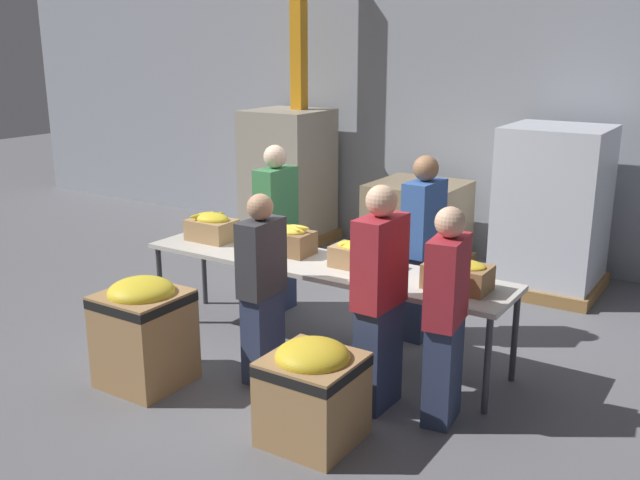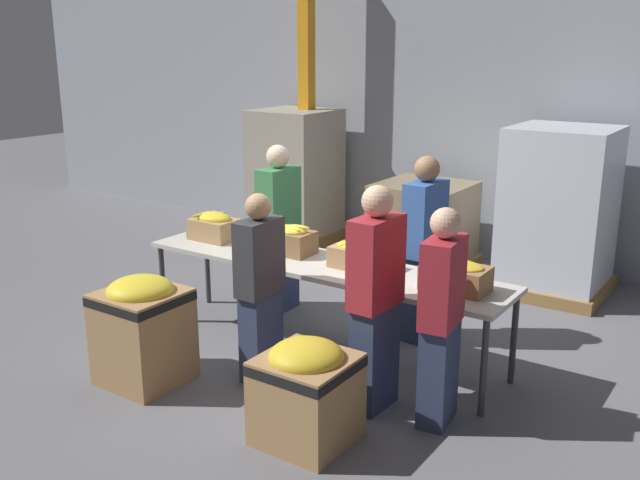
{
  "view_description": "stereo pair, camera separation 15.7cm",
  "coord_description": "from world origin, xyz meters",
  "px_view_note": "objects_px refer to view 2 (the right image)",
  "views": [
    {
      "loc": [
        3.12,
        -4.88,
        2.61
      ],
      "look_at": [
        -0.02,
        0.03,
        0.99
      ],
      "focal_mm": 40.0,
      "sensor_mm": 36.0,
      "label": 1
    },
    {
      "loc": [
        3.25,
        -4.8,
        2.61
      ],
      "look_at": [
        -0.02,
        0.03,
        0.99
      ],
      "focal_mm": 40.0,
      "sensor_mm": 36.0,
      "label": 2
    }
  ],
  "objects_px": {
    "pallet_stack_1": "(423,227)",
    "pallet_stack_2": "(295,177)",
    "banana_box_0": "(214,226)",
    "pallet_stack_0": "(558,212)",
    "banana_box_3": "(456,275)",
    "donation_bin_0": "(143,327)",
    "volunteer_2": "(441,319)",
    "support_pillar": "(307,90)",
    "volunteer_4": "(424,250)",
    "banana_box_2": "(359,255)",
    "volunteer_1": "(260,289)",
    "sorting_table": "(321,268)",
    "volunteer_0": "(279,230)",
    "banana_box_1": "(289,239)",
    "donation_bin_1": "(306,389)",
    "volunteer_3": "(375,301)"
  },
  "relations": [
    {
      "from": "banana_box_1",
      "to": "banana_box_2",
      "type": "bearing_deg",
      "value": -1.93
    },
    {
      "from": "banana_box_1",
      "to": "donation_bin_1",
      "type": "height_order",
      "value": "banana_box_1"
    },
    {
      "from": "pallet_stack_2",
      "to": "banana_box_0",
      "type": "bearing_deg",
      "value": -69.34
    },
    {
      "from": "banana_box_0",
      "to": "volunteer_2",
      "type": "bearing_deg",
      "value": -13.14
    },
    {
      "from": "donation_bin_0",
      "to": "pallet_stack_0",
      "type": "distance_m",
      "value": 4.46
    },
    {
      "from": "banana_box_1",
      "to": "banana_box_2",
      "type": "xyz_separation_m",
      "value": [
        0.74,
        -0.03,
        -0.02
      ]
    },
    {
      "from": "banana_box_2",
      "to": "volunteer_0",
      "type": "bearing_deg",
      "value": 157.15
    },
    {
      "from": "donation_bin_1",
      "to": "pallet_stack_1",
      "type": "xyz_separation_m",
      "value": [
        -1.06,
        3.89,
        0.12
      ]
    },
    {
      "from": "sorting_table",
      "to": "banana_box_2",
      "type": "bearing_deg",
      "value": 8.93
    },
    {
      "from": "volunteer_0",
      "to": "volunteer_1",
      "type": "xyz_separation_m",
      "value": [
        0.81,
        -1.3,
        -0.08
      ]
    },
    {
      "from": "banana_box_2",
      "to": "volunteer_2",
      "type": "bearing_deg",
      "value": -31.1
    },
    {
      "from": "pallet_stack_0",
      "to": "pallet_stack_2",
      "type": "distance_m",
      "value": 3.5
    },
    {
      "from": "sorting_table",
      "to": "volunteer_4",
      "type": "relative_size",
      "value": 2.0
    },
    {
      "from": "banana_box_0",
      "to": "volunteer_3",
      "type": "bearing_deg",
      "value": -17.41
    },
    {
      "from": "volunteer_0",
      "to": "volunteer_1",
      "type": "relative_size",
      "value": 1.1
    },
    {
      "from": "pallet_stack_1",
      "to": "pallet_stack_2",
      "type": "xyz_separation_m",
      "value": [
        -1.97,
        0.16,
        0.37
      ]
    },
    {
      "from": "sorting_table",
      "to": "volunteer_2",
      "type": "height_order",
      "value": "volunteer_2"
    },
    {
      "from": "banana_box_2",
      "to": "support_pillar",
      "type": "distance_m",
      "value": 3.97
    },
    {
      "from": "volunteer_4",
      "to": "volunteer_3",
      "type": "bearing_deg",
      "value": 14.38
    },
    {
      "from": "banana_box_0",
      "to": "banana_box_3",
      "type": "xyz_separation_m",
      "value": [
        2.49,
        -0.05,
        -0.01
      ]
    },
    {
      "from": "pallet_stack_2",
      "to": "support_pillar",
      "type": "bearing_deg",
      "value": 58.29
    },
    {
      "from": "volunteer_1",
      "to": "pallet_stack_1",
      "type": "height_order",
      "value": "volunteer_1"
    },
    {
      "from": "donation_bin_0",
      "to": "support_pillar",
      "type": "xyz_separation_m",
      "value": [
        -1.38,
        4.19,
        1.54
      ]
    },
    {
      "from": "banana_box_3",
      "to": "donation_bin_0",
      "type": "height_order",
      "value": "banana_box_3"
    },
    {
      "from": "banana_box_0",
      "to": "pallet_stack_2",
      "type": "height_order",
      "value": "pallet_stack_2"
    },
    {
      "from": "volunteer_0",
      "to": "banana_box_3",
      "type": "bearing_deg",
      "value": 75.78
    },
    {
      "from": "pallet_stack_0",
      "to": "pallet_stack_1",
      "type": "distance_m",
      "value": 1.58
    },
    {
      "from": "volunteer_0",
      "to": "donation_bin_0",
      "type": "xyz_separation_m",
      "value": [
        0.07,
        -1.86,
        -0.37
      ]
    },
    {
      "from": "banana_box_2",
      "to": "volunteer_2",
      "type": "relative_size",
      "value": 0.3
    },
    {
      "from": "sorting_table",
      "to": "pallet_stack_2",
      "type": "bearing_deg",
      "value": 129.49
    },
    {
      "from": "pallet_stack_1",
      "to": "sorting_table",
      "type": "bearing_deg",
      "value": -83.29
    },
    {
      "from": "banana_box_0",
      "to": "volunteer_3",
      "type": "height_order",
      "value": "volunteer_3"
    },
    {
      "from": "banana_box_3",
      "to": "support_pillar",
      "type": "height_order",
      "value": "support_pillar"
    },
    {
      "from": "volunteer_1",
      "to": "sorting_table",
      "type": "bearing_deg",
      "value": -7.16
    },
    {
      "from": "volunteer_4",
      "to": "pallet_stack_0",
      "type": "bearing_deg",
      "value": 165.1
    },
    {
      "from": "donation_bin_0",
      "to": "donation_bin_1",
      "type": "height_order",
      "value": "donation_bin_0"
    },
    {
      "from": "volunteer_3",
      "to": "banana_box_1",
      "type": "bearing_deg",
      "value": 63.48
    },
    {
      "from": "banana_box_0",
      "to": "banana_box_1",
      "type": "bearing_deg",
      "value": 2.03
    },
    {
      "from": "banana_box_0",
      "to": "pallet_stack_2",
      "type": "distance_m",
      "value": 2.9
    },
    {
      "from": "volunteer_4",
      "to": "donation_bin_0",
      "type": "bearing_deg",
      "value": -32.78
    },
    {
      "from": "volunteer_2",
      "to": "banana_box_1",
      "type": "bearing_deg",
      "value": 62.97
    },
    {
      "from": "volunteer_1",
      "to": "support_pillar",
      "type": "height_order",
      "value": "support_pillar"
    },
    {
      "from": "pallet_stack_0",
      "to": "volunteer_4",
      "type": "bearing_deg",
      "value": -107.51
    },
    {
      "from": "banana_box_3",
      "to": "volunteer_0",
      "type": "xyz_separation_m",
      "value": [
        -2.12,
        0.58,
        -0.09
      ]
    },
    {
      "from": "banana_box_2",
      "to": "volunteer_0",
      "type": "height_order",
      "value": "volunteer_0"
    },
    {
      "from": "banana_box_0",
      "to": "pallet_stack_0",
      "type": "bearing_deg",
      "value": 46.51
    },
    {
      "from": "support_pillar",
      "to": "pallet_stack_0",
      "type": "height_order",
      "value": "support_pillar"
    },
    {
      "from": "sorting_table",
      "to": "volunteer_2",
      "type": "bearing_deg",
      "value": -22.26
    },
    {
      "from": "banana_box_2",
      "to": "volunteer_4",
      "type": "height_order",
      "value": "volunteer_4"
    },
    {
      "from": "banana_box_3",
      "to": "pallet_stack_0",
      "type": "bearing_deg",
      "value": 90.12
    }
  ]
}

